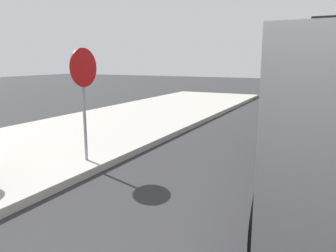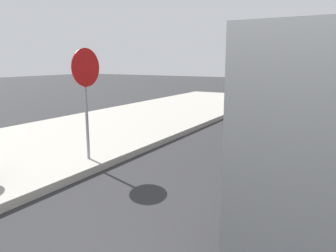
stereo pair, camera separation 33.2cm
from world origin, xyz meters
name	(u,v)px [view 1 (the left image)]	position (x,y,z in m)	size (l,w,h in m)	color
stop_sign	(84,84)	(3.13, 4.44, 1.72)	(0.76, 0.08, 2.26)	gray
dump_truck_green	(313,72)	(16.16, 1.03, 1.61)	(7.08, 2.98, 3.00)	#237033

